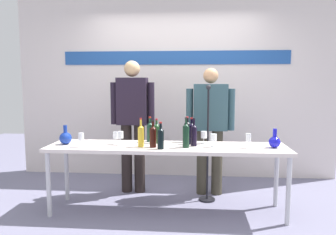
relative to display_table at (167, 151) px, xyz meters
name	(u,v)px	position (x,y,z in m)	size (l,w,h in m)	color
ground_plane	(167,211)	(0.00, 0.00, -0.70)	(10.00, 10.00, 0.00)	slate
back_wall	(175,79)	(0.00, 1.45, 0.80)	(4.84, 0.11, 3.00)	silver
display_table	(167,151)	(0.00, 0.00, 0.00)	(2.65, 0.60, 0.76)	silver
decanter_blue_left	(66,138)	(-1.15, -0.01, 0.13)	(0.14, 0.14, 0.22)	navy
decanter_blue_right	(275,141)	(1.16, -0.01, 0.13)	(0.12, 0.12, 0.21)	#1717BF
presenter_left	(133,118)	(-0.50, 0.62, 0.29)	(0.58, 0.22, 1.73)	black
presenter_right	(210,123)	(0.50, 0.62, 0.24)	(0.62, 0.22, 1.63)	#3E3A2C
wine_bottle_0	(141,135)	(-0.28, -0.08, 0.19)	(0.07, 0.07, 0.32)	gold
wine_bottle_1	(157,133)	(-0.13, 0.14, 0.18)	(0.08, 0.08, 0.29)	#1A3F1E
wine_bottle_2	(191,133)	(0.27, 0.12, 0.19)	(0.07, 0.07, 0.30)	black
wine_bottle_3	(186,135)	(0.21, -0.08, 0.20)	(0.07, 0.07, 0.33)	black
wine_bottle_4	(187,131)	(0.22, 0.23, 0.19)	(0.07, 0.07, 0.30)	black
wine_bottle_5	(194,135)	(0.30, 0.01, 0.19)	(0.07, 0.07, 0.31)	black
wine_bottle_6	(153,136)	(-0.14, -0.10, 0.18)	(0.07, 0.07, 0.30)	black
wine_bottle_7	(161,137)	(-0.05, -0.18, 0.18)	(0.07, 0.07, 0.29)	black
wine_bottle_8	(150,131)	(-0.22, 0.23, 0.18)	(0.07, 0.07, 0.30)	#143123
wine_glass_left_0	(121,135)	(-0.52, -0.02, 0.17)	(0.06, 0.06, 0.16)	white
wine_glass_left_1	(81,137)	(-0.92, -0.15, 0.17)	(0.06, 0.06, 0.16)	white
wine_glass_left_2	(116,136)	(-0.59, 0.03, 0.16)	(0.06, 0.06, 0.14)	white
wine_glass_right_0	(248,138)	(0.88, -0.06, 0.17)	(0.06, 0.06, 0.16)	white
wine_glass_right_1	(204,135)	(0.41, 0.15, 0.16)	(0.07, 0.07, 0.14)	white
wine_glass_right_2	(213,137)	(0.51, -0.01, 0.16)	(0.07, 0.07, 0.14)	white
microphone_stand	(207,163)	(0.47, 0.38, -0.23)	(0.20, 0.20, 1.43)	black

